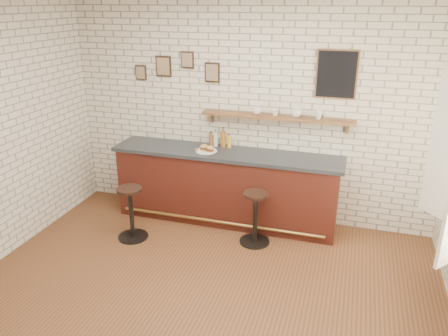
{
  "coord_description": "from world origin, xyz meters",
  "views": [
    {
      "loc": [
        1.36,
        -3.55,
        2.92
      ],
      "look_at": [
        -0.01,
        0.9,
        1.1
      ],
      "focal_mm": 35.0,
      "sensor_mm": 36.0,
      "label": 1
    }
  ],
  "objects": [
    {
      "name": "bitters_bottle_amber",
      "position": [
        -0.32,
        1.88,
        1.13
      ],
      "size": [
        0.07,
        0.07,
        0.28
      ],
      "color": "#995B18",
      "rests_on": "bar_counter"
    },
    {
      "name": "back_wall_decor",
      "position": [
        0.23,
        1.98,
        2.05
      ],
      "size": [
        2.96,
        0.02,
        0.56
      ],
      "color": "black",
      "rests_on": "ground"
    },
    {
      "name": "shelf_cup_d",
      "position": [
        0.93,
        1.9,
        1.55
      ],
      "size": [
        0.15,
        0.15,
        0.1
      ],
      "primitive_type": "imported",
      "rotation": [
        0.0,
        0.0,
        0.53
      ],
      "color": "white",
      "rests_on": "wall_shelf"
    },
    {
      "name": "bitters_bottle_white",
      "position": [
        -0.43,
        1.88,
        1.1
      ],
      "size": [
        0.06,
        0.06,
        0.23
      ],
      "color": "beige",
      "rests_on": "bar_counter"
    },
    {
      "name": "ground",
      "position": [
        0.0,
        0.0,
        0.0
      ],
      "size": [
        5.0,
        5.0,
        0.0
      ],
      "primitive_type": "plane",
      "color": "brown",
      "rests_on": "ground"
    },
    {
      "name": "shelf_cup_a",
      "position": [
        0.14,
        1.9,
        1.55
      ],
      "size": [
        0.16,
        0.16,
        0.09
      ],
      "primitive_type": "imported",
      "rotation": [
        0.0,
        0.0,
        0.45
      ],
      "color": "white",
      "rests_on": "wall_shelf"
    },
    {
      "name": "sandwich_plate",
      "position": [
        -0.48,
        1.63,
        1.02
      ],
      "size": [
        0.28,
        0.28,
        0.01
      ],
      "primitive_type": "cylinder",
      "color": "white",
      "rests_on": "bar_counter"
    },
    {
      "name": "ciabatta_sandwich",
      "position": [
        -0.47,
        1.63,
        1.06
      ],
      "size": [
        0.25,
        0.18,
        0.07
      ],
      "color": "tan",
      "rests_on": "sandwich_plate"
    },
    {
      "name": "potato_chips",
      "position": [
        -0.5,
        1.63,
        1.02
      ],
      "size": [
        0.27,
        0.18,
        0.0
      ],
      "color": "#C68C45",
      "rests_on": "sandwich_plate"
    },
    {
      "name": "bar_stool_left",
      "position": [
        -1.24,
        0.87,
        0.38
      ],
      "size": [
        0.4,
        0.4,
        0.7
      ],
      "color": "black",
      "rests_on": "ground"
    },
    {
      "name": "shelf_cup_b",
      "position": [
        0.38,
        1.9,
        1.54
      ],
      "size": [
        0.13,
        0.13,
        0.09
      ],
      "primitive_type": "imported",
      "rotation": [
        0.0,
        0.0,
        0.86
      ],
      "color": "white",
      "rests_on": "wall_shelf"
    },
    {
      "name": "shelf_cup_c",
      "position": [
        0.65,
        1.9,
        1.55
      ],
      "size": [
        0.16,
        0.16,
        0.11
      ],
      "primitive_type": "imported",
      "rotation": [
        0.0,
        0.0,
        1.35
      ],
      "color": "white",
      "rests_on": "wall_shelf"
    },
    {
      "name": "bitters_bottle_brown",
      "position": [
        -0.49,
        1.88,
        1.09
      ],
      "size": [
        0.06,
        0.06,
        0.21
      ],
      "color": "brown",
      "rests_on": "bar_counter"
    },
    {
      "name": "bar_counter",
      "position": [
        -0.22,
        1.7,
        0.51
      ],
      "size": [
        3.1,
        0.65,
        1.01
      ],
      "color": "#481A13",
      "rests_on": "ground"
    },
    {
      "name": "condiment_bottle_yellow",
      "position": [
        -0.23,
        1.88,
        1.09
      ],
      "size": [
        0.06,
        0.06,
        0.19
      ],
      "color": "gold",
      "rests_on": "bar_counter"
    },
    {
      "name": "bar_stool_right",
      "position": [
        0.31,
        1.21,
        0.37
      ],
      "size": [
        0.4,
        0.4,
        0.69
      ],
      "color": "black",
      "rests_on": "ground"
    },
    {
      "name": "wall_shelf",
      "position": [
        0.4,
        1.9,
        1.48
      ],
      "size": [
        2.0,
        0.18,
        0.18
      ],
      "color": "brown",
      "rests_on": "ground"
    }
  ]
}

